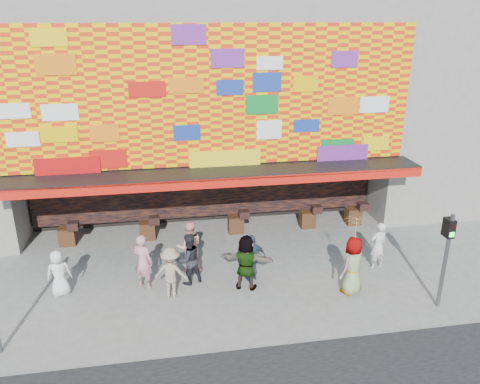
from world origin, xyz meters
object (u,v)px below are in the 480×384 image
at_px(ped_b, 143,262).
at_px(ped_e, 252,258).
at_px(ped_f, 246,262).
at_px(ped_i, 190,247).
at_px(ped_c, 189,259).
at_px(ped_g, 353,266).
at_px(ped_a, 59,273).
at_px(ped_h, 378,246).
at_px(signal_right, 447,251).
at_px(parasol, 356,231).
at_px(ped_d, 171,272).

relative_size(ped_b, ped_e, 1.14).
bearing_deg(ped_f, ped_i, -18.80).
relative_size(ped_f, ped_i, 1.01).
xyz_separation_m(ped_c, ped_g, (4.99, -1.43, 0.09)).
bearing_deg(ped_f, ped_e, -101.62).
relative_size(ped_a, ped_h, 0.89).
bearing_deg(ped_h, ped_b, -12.37).
xyz_separation_m(signal_right, ped_c, (-7.30, 2.58, -0.99)).
height_order(ped_a, ped_e, ped_e).
bearing_deg(ped_c, signal_right, 135.67).
relative_size(signal_right, ped_i, 1.65).
xyz_separation_m(ped_b, ped_f, (3.21, -0.60, 0.00)).
bearing_deg(ped_c, ped_e, 150.89).
relative_size(signal_right, ped_e, 1.86).
bearing_deg(signal_right, parasol, 153.66).
xyz_separation_m(signal_right, ped_h, (-0.84, 2.48, -1.01)).
height_order(ped_b, ped_c, ped_b).
bearing_deg(ped_b, ped_c, -146.47).
distance_m(ped_b, ped_i, 1.70).
bearing_deg(ped_c, ped_h, 154.21).
bearing_deg(ped_b, ped_h, -147.78).
height_order(ped_i, parasol, parasol).
distance_m(ped_c, ped_i, 0.75).
distance_m(ped_g, ped_h, 1.99).
relative_size(ped_c, ped_g, 0.91).
relative_size(ped_b, ped_f, 1.00).
bearing_deg(ped_a, signal_right, 158.72).
height_order(ped_a, ped_b, ped_b).
bearing_deg(ped_d, ped_c, -115.01).
bearing_deg(ped_f, ped_h, -153.49).
bearing_deg(ped_g, signal_right, 121.75).
xyz_separation_m(ped_e, parasol, (2.93, -1.28, 1.33)).
bearing_deg(ped_b, signal_right, -163.50).
relative_size(ped_e, ped_h, 0.95).
relative_size(ped_a, ped_d, 0.91).
bearing_deg(ped_g, ped_i, -55.81).
height_order(ped_h, ped_i, ped_i).
height_order(ped_a, ped_i, ped_i).
relative_size(ped_a, ped_g, 0.79).
distance_m(ped_g, ped_i, 5.37).
distance_m(ped_e, ped_i, 2.17).
relative_size(ped_c, ped_d, 1.05).
bearing_deg(parasol, ped_i, 156.10).
height_order(ped_e, ped_h, ped_h).
relative_size(signal_right, ped_g, 1.58).
height_order(signal_right, ped_e, signal_right).
height_order(ped_e, ped_i, ped_i).
relative_size(ped_d, ped_e, 1.02).
bearing_deg(parasol, ped_h, 42.00).
xyz_separation_m(ped_a, ped_b, (2.57, -0.01, 0.16)).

